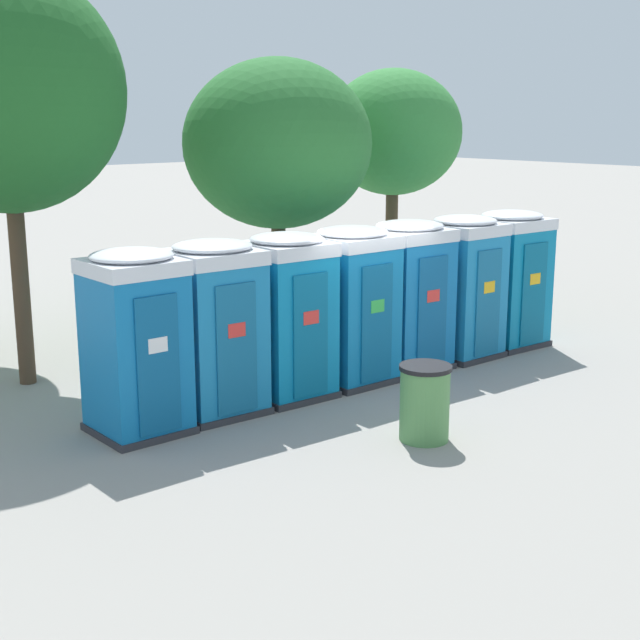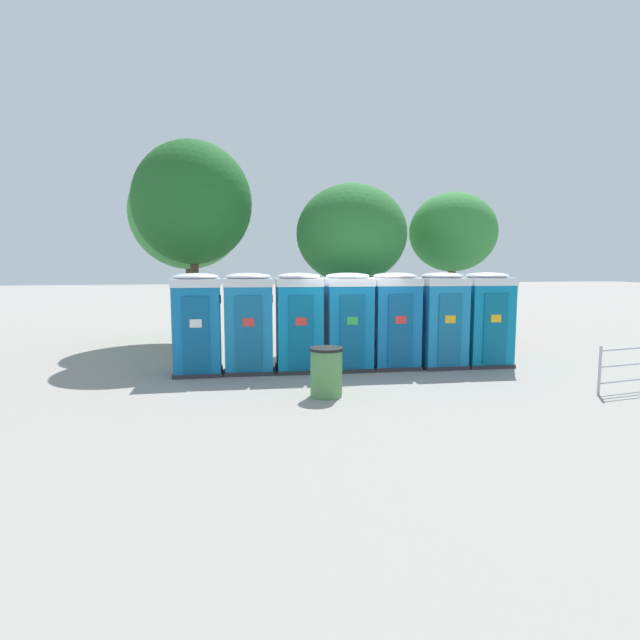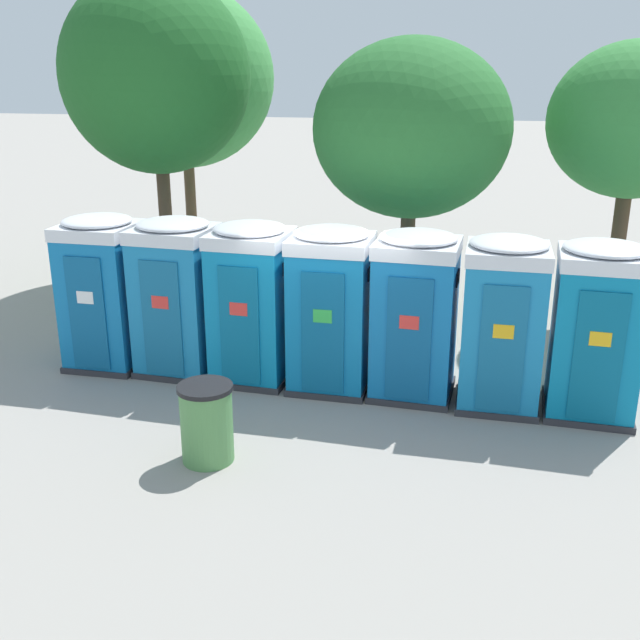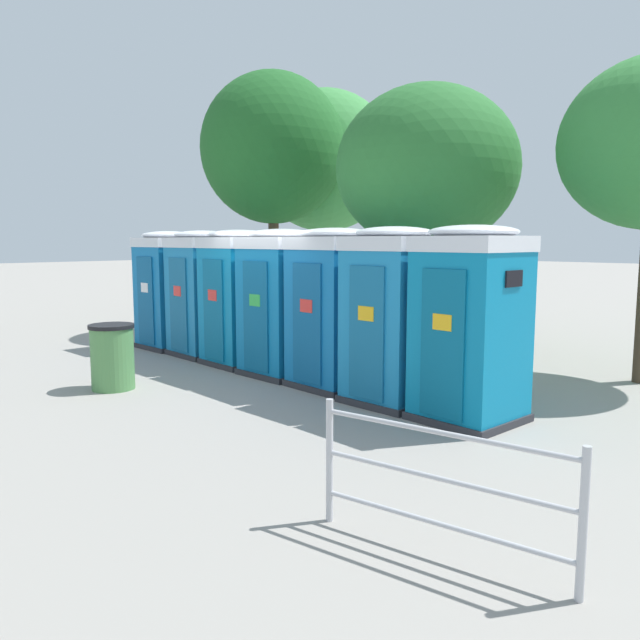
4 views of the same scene
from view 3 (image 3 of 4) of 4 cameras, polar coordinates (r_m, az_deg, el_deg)
ground_plane at (r=12.08m, az=1.08°, el=-4.56°), size 120.00×120.00×0.00m
portapotty_0 at (r=12.79m, az=-16.15°, el=2.13°), size 1.20×1.21×2.54m
portapotty_1 at (r=12.26m, az=-10.83°, el=1.84°), size 1.30×1.26×2.54m
portapotty_2 at (r=11.77m, az=-5.21°, el=1.38°), size 1.25×1.25×2.54m
portapotty_3 at (r=11.41m, az=0.85°, el=0.89°), size 1.24×1.22×2.54m
portapotty_4 at (r=11.23m, az=7.25°, el=0.44°), size 1.29×1.26×2.54m
portapotty_5 at (r=11.11m, az=13.76°, el=-0.18°), size 1.20×1.22×2.54m
portapotty_6 at (r=11.20m, az=20.30°, el=-0.68°), size 1.29×1.26×2.54m
street_tree_0 at (r=17.42m, az=-10.33°, el=17.69°), size 3.94×3.94×6.47m
street_tree_1 at (r=13.76m, az=6.99°, el=14.20°), size 3.52×3.52×5.29m
street_tree_2 at (r=14.72m, az=22.80°, el=13.77°), size 3.01×3.01×5.24m
street_tree_3 at (r=15.29m, az=-12.38°, el=17.75°), size 3.60×3.60×6.49m
trash_can at (r=9.64m, az=-8.63°, el=-7.75°), size 0.70×0.70×1.03m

